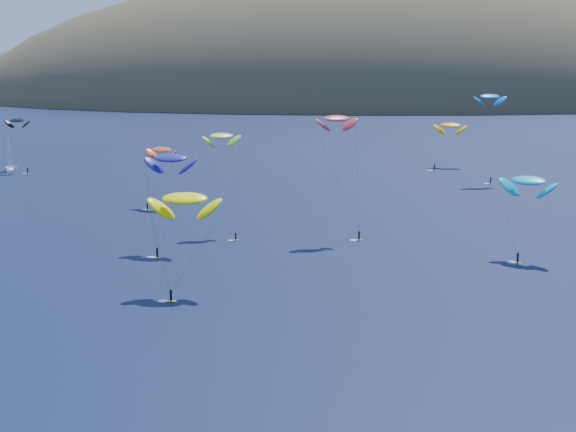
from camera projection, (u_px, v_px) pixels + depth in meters
The scene contains 11 objects.
island at pixel (381, 113), 617.22m from camera, with size 730.00×300.00×210.00m.
sailboat at pixel (10, 168), 256.64m from camera, with size 9.65×9.17×11.54m.
kitesurfer_1 at pixel (161, 150), 197.29m from camera, with size 9.55×9.88×16.46m.
kitesurfer_2 at pixel (185, 199), 127.94m from camera, with size 11.29×9.83×18.16m.
kitesurfer_3 at pixel (221, 136), 168.81m from camera, with size 8.71×12.47×22.61m.
kitesurfer_4 at pixel (490, 97), 231.45m from camera, with size 10.05×7.42×27.49m.
kitesurfer_5 at pixel (528, 181), 148.83m from camera, with size 11.21×10.85×17.32m.
kitesurfer_9 at pixel (337, 119), 163.36m from camera, with size 10.28×7.82×26.89m.
kitesurfer_10 at pixel (171, 158), 154.85m from camera, with size 10.77×12.25×20.56m.
kitesurfer_11 at pixel (451, 125), 264.89m from camera, with size 12.72×15.09×16.45m.
kitesurfer_12 at pixel (17, 120), 253.28m from camera, with size 9.16×7.87×18.43m.
Camera 1 is at (-2.62, -60.68, 38.56)m, focal length 50.00 mm.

